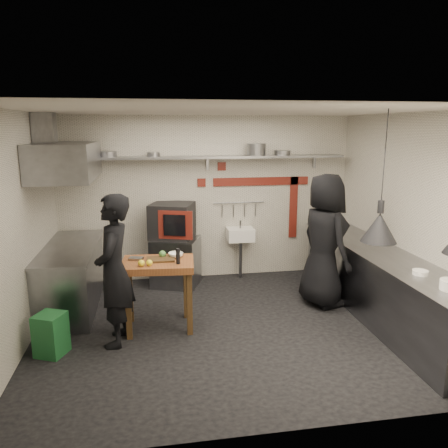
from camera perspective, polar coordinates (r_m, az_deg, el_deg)
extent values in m
plane|color=black|center=(5.98, 0.60, -13.28)|extent=(5.00, 5.00, 0.00)
plane|color=silver|center=(5.39, 0.67, 14.60)|extent=(5.00, 5.00, 0.00)
cube|color=beige|center=(7.56, -2.19, 3.36)|extent=(5.00, 0.04, 2.80)
cube|color=beige|center=(3.55, 6.69, -7.42)|extent=(5.00, 0.04, 2.80)
cube|color=beige|center=(5.65, -25.19, -1.00)|extent=(0.04, 4.20, 2.80)
cube|color=beige|center=(6.44, 23.10, 0.73)|extent=(0.04, 4.20, 2.80)
cube|color=maroon|center=(7.68, 4.89, 5.58)|extent=(1.70, 0.02, 0.14)
cube|color=maroon|center=(7.92, 9.04, 2.16)|extent=(0.14, 0.02, 1.10)
cube|color=maroon|center=(7.51, -0.30, 7.53)|extent=(0.14, 0.02, 0.14)
cube|color=maroon|center=(7.49, -2.95, 5.43)|extent=(0.14, 0.02, 0.14)
cube|color=slate|center=(7.30, -2.05, 8.72)|extent=(4.60, 0.34, 0.04)
cube|color=slate|center=(7.45, -16.98, 7.50)|extent=(0.04, 0.06, 0.24)
cube|color=slate|center=(7.45, -2.20, 8.03)|extent=(0.04, 0.06, 0.24)
cube|color=slate|center=(7.92, 11.69, 8.05)|extent=(0.04, 0.06, 0.24)
cylinder|color=slate|center=(7.26, -14.92, 8.81)|extent=(0.36, 0.36, 0.09)
cylinder|color=slate|center=(7.23, -9.18, 8.97)|extent=(0.28, 0.28, 0.07)
cylinder|color=slate|center=(7.44, 4.25, 9.69)|extent=(0.37, 0.37, 0.20)
cylinder|color=slate|center=(7.57, 7.62, 9.21)|extent=(0.30, 0.30, 0.08)
cube|color=slate|center=(7.39, -6.29, -4.90)|extent=(0.90, 0.86, 0.80)
cube|color=black|center=(7.28, -6.78, 0.44)|extent=(0.83, 0.80, 0.58)
cube|color=maroon|center=(6.96, -6.35, -0.12)|extent=(0.54, 0.22, 0.46)
cube|color=black|center=(6.93, -6.50, -0.17)|extent=(0.34, 0.13, 0.34)
cube|color=white|center=(7.60, 2.14, -1.37)|extent=(0.46, 0.34, 0.22)
cylinder|color=slate|center=(7.56, 2.15, -0.04)|extent=(0.03, 0.03, 0.14)
cylinder|color=slate|center=(7.68, 2.17, -4.63)|extent=(0.06, 0.06, 0.66)
cylinder|color=slate|center=(7.62, 1.96, 2.83)|extent=(0.90, 0.02, 0.02)
cube|color=slate|center=(6.51, 19.75, -7.57)|extent=(0.70, 3.80, 0.90)
cube|color=slate|center=(6.37, 20.06, -3.63)|extent=(0.76, 3.90, 0.03)
cylinder|color=white|center=(5.59, 24.25, -5.79)|extent=(0.23, 0.23, 0.05)
cube|color=slate|center=(6.81, -19.28, -6.64)|extent=(0.70, 1.90, 0.90)
cube|color=slate|center=(6.68, -19.57, -2.87)|extent=(0.76, 2.00, 0.03)
cube|color=slate|center=(6.47, -19.93, 7.76)|extent=(0.78, 1.60, 0.50)
cube|color=slate|center=(6.50, -22.41, 11.13)|extent=(0.28, 0.28, 0.50)
cube|color=#1A592A|center=(5.61, -21.68, -13.25)|extent=(0.40, 0.40, 0.50)
cube|color=#493219|center=(5.73, -8.29, -4.58)|extent=(0.36, 0.25, 0.02)
cylinder|color=black|center=(5.53, -6.03, -4.20)|extent=(0.07, 0.07, 0.20)
sphere|color=yellow|center=(5.52, -10.75, -5.05)|extent=(0.09, 0.09, 0.08)
sphere|color=yellow|center=(5.52, -9.73, -5.02)|extent=(0.09, 0.09, 0.08)
sphere|color=#48833B|center=(5.82, -8.05, -3.91)|extent=(0.12, 0.12, 0.09)
cube|color=slate|center=(5.80, -11.42, -4.46)|extent=(0.21, 0.17, 0.03)
imported|color=white|center=(5.83, -6.31, -4.03)|extent=(0.21, 0.21, 0.06)
imported|color=black|center=(5.41, -14.17, -5.93)|extent=(0.53, 0.73, 1.86)
imported|color=black|center=(6.56, 12.97, -2.12)|extent=(0.82, 1.07, 1.96)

